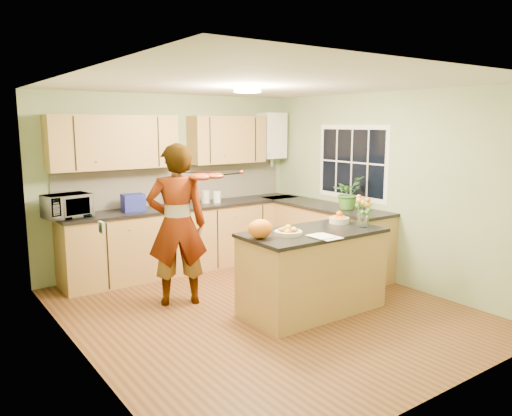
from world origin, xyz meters
TOP-DOWN VIEW (x-y plane):
  - floor at (0.00, 0.00)m, footprint 4.50×4.50m
  - ceiling at (0.00, 0.00)m, footprint 4.00×4.50m
  - wall_back at (0.00, 2.25)m, footprint 4.00×0.02m
  - wall_front at (0.00, -2.25)m, footprint 4.00×0.02m
  - wall_left at (-2.00, 0.00)m, footprint 0.02×4.50m
  - wall_right at (2.00, 0.00)m, footprint 0.02×4.50m
  - back_counter at (0.10, 1.95)m, footprint 3.64×0.62m
  - right_counter at (1.70, 0.85)m, footprint 0.62×2.24m
  - splashback at (0.10, 2.23)m, footprint 3.60×0.02m
  - upper_cabinets at (-0.18, 2.08)m, footprint 3.20×0.34m
  - boiler at (1.70, 2.09)m, footprint 0.40×0.30m
  - window_right at (1.99, 0.60)m, footprint 0.01×1.30m
  - light_switch at (-1.99, -0.60)m, footprint 0.02×0.09m
  - ceiling_lamp at (0.00, 0.30)m, footprint 0.30×0.30m
  - peninsula_island at (0.44, -0.33)m, footprint 1.60×0.82m
  - fruit_dish at (0.09, -0.33)m, footprint 0.30×0.30m
  - orange_bowl at (0.99, -0.18)m, footprint 0.23×0.23m
  - flower_vase at (1.04, -0.51)m, footprint 0.24×0.24m
  - orange_bag at (-0.24, -0.28)m, footprint 0.33×0.30m
  - papers at (0.34, -0.63)m, footprint 0.24×0.32m
  - violinist at (-0.68, 0.75)m, footprint 0.80×0.67m
  - violin at (-0.48, 0.53)m, footprint 0.66×0.58m
  - microwave at (-1.58, 1.93)m, footprint 0.59×0.45m
  - blue_box at (-0.73, 1.94)m, footprint 0.30×0.23m
  - kettle at (-0.07, 1.94)m, footprint 0.17×0.17m
  - jar_cream at (0.39, 1.95)m, footprint 0.15×0.15m
  - jar_white at (0.54, 1.88)m, footprint 0.12×0.12m
  - potted_plant at (1.70, 0.38)m, footprint 0.47×0.43m

SIDE VIEW (x-z plane):
  - floor at x=0.00m, z-range 0.00..0.00m
  - peninsula_island at x=0.44m, z-range 0.00..0.92m
  - back_counter at x=0.10m, z-range 0.00..0.94m
  - right_counter at x=1.70m, z-range 0.00..0.94m
  - papers at x=0.34m, z-range 0.92..0.93m
  - violinist at x=-0.68m, z-range 0.00..1.88m
  - fruit_dish at x=0.09m, z-range 0.91..1.01m
  - orange_bowl at x=0.99m, z-range 0.91..1.05m
  - orange_bag at x=-0.24m, z-range 0.92..1.12m
  - jar_white at x=0.54m, z-range 0.94..1.11m
  - jar_cream at x=0.39m, z-range 0.94..1.12m
  - blue_box at x=-0.73m, z-range 0.94..1.17m
  - kettle at x=-0.07m, z-range 0.91..1.22m
  - microwave at x=-1.58m, z-range 0.94..1.24m
  - potted_plant at x=1.70m, z-range 0.94..1.39m
  - splashback at x=0.10m, z-range 0.94..1.46m
  - flower_vase at x=1.04m, z-range 0.99..1.43m
  - wall_back at x=0.00m, z-range 0.00..2.50m
  - wall_front at x=0.00m, z-range 0.00..2.50m
  - wall_left at x=-2.00m, z-range 0.00..2.50m
  - wall_right at x=2.00m, z-range 0.00..2.50m
  - light_switch at x=-1.99m, z-range 1.26..1.34m
  - violin at x=-0.48m, z-range 1.42..1.58m
  - window_right at x=1.99m, z-range 1.02..2.08m
  - upper_cabinets at x=-0.18m, z-range 1.50..2.20m
  - boiler at x=1.70m, z-range 1.47..2.33m
  - ceiling_lamp at x=0.00m, z-range 2.43..2.50m
  - ceiling at x=0.00m, z-range 2.49..2.51m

